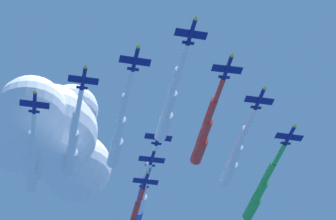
% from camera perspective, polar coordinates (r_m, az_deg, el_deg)
% --- Properties ---
extents(jet_lead, '(46.55, 23.74, 3.66)m').
position_cam_1_polar(jet_lead, '(194.64, 0.11, 0.47)').
color(jet_lead, navy).
extents(jet_port_inner, '(45.96, 22.63, 3.68)m').
position_cam_1_polar(jet_port_inner, '(205.31, 3.12, -1.78)').
color(jet_port_inner, navy).
extents(jet_starboard_inner, '(49.68, 25.17, 3.65)m').
position_cam_1_polar(jet_starboard_inner, '(202.83, -4.14, -1.77)').
color(jet_starboard_inner, navy).
extents(jet_port_mid, '(45.46, 22.50, 3.65)m').
position_cam_1_polar(jet_port_mid, '(216.96, 5.65, -3.83)').
color(jet_port_mid, navy).
extents(jet_starboard_mid, '(47.60, 24.61, 3.67)m').
position_cam_1_polar(jet_starboard_mid, '(210.73, -7.96, -2.75)').
color(jet_starboard_mid, navy).
extents(jet_port_outer, '(49.09, 24.58, 3.66)m').
position_cam_1_polar(jet_port_outer, '(229.71, 7.72, -6.75)').
color(jet_port_outer, navy).
extents(jet_starboard_outer, '(46.34, 22.68, 3.68)m').
position_cam_1_polar(jet_starboard_outer, '(218.16, -11.30, -4.21)').
color(jet_starboard_outer, navy).
extents(jet_trail_port, '(47.89, 23.84, 3.67)m').
position_cam_1_polar(jet_trail_port, '(231.72, -2.07, -6.63)').
color(jet_trail_port, navy).
extents(jet_trail_starboard, '(45.87, 22.51, 3.65)m').
position_cam_1_polar(jet_trail_starboard, '(239.69, -2.41, -7.96)').
color(jet_trail_starboard, navy).
extents(cloud_puff, '(56.29, 39.86, 33.20)m').
position_cam_1_polar(cloud_puff, '(234.25, -9.88, -2.11)').
color(cloud_puff, white).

